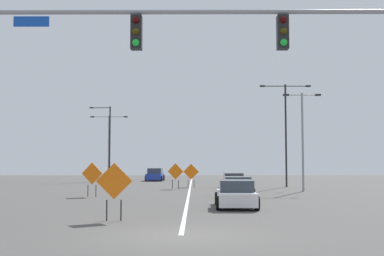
{
  "coord_description": "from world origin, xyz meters",
  "views": [
    {
      "loc": [
        0.41,
        -14.85,
        2.17
      ],
      "look_at": [
        0.22,
        18.43,
        4.5
      ],
      "focal_mm": 46.1,
      "sensor_mm": 36.0,
      "label": 1
    }
  ],
  "objects_px": {
    "street_lamp_near_right": "(302,133)",
    "construction_sign_left_shoulder": "(176,173)",
    "car_green_far": "(237,187)",
    "street_lamp_mid_right": "(286,126)",
    "construction_sign_right_shoulder": "(114,184)",
    "construction_sign_left_lane": "(92,175)",
    "traffic_signal_assembly": "(283,53)",
    "car_white_approaching": "(236,194)",
    "construction_sign_median_far": "(191,173)",
    "street_lamp_near_left": "(109,141)",
    "street_lamp_mid_left": "(108,139)",
    "car_blue_near": "(155,175)",
    "car_red_distant": "(233,181)"
  },
  "relations": [
    {
      "from": "street_lamp_mid_right",
      "to": "construction_sign_left_shoulder",
      "type": "distance_m",
      "value": 11.11
    },
    {
      "from": "street_lamp_near_right",
      "to": "construction_sign_left_shoulder",
      "type": "xyz_separation_m",
      "value": [
        -9.76,
        3.12,
        -3.07
      ]
    },
    {
      "from": "traffic_signal_assembly",
      "to": "construction_sign_right_shoulder",
      "type": "relative_size",
      "value": 6.29
    },
    {
      "from": "traffic_signal_assembly",
      "to": "street_lamp_mid_left",
      "type": "height_order",
      "value": "street_lamp_mid_left"
    },
    {
      "from": "street_lamp_near_right",
      "to": "street_lamp_near_left",
      "type": "height_order",
      "value": "street_lamp_near_left"
    },
    {
      "from": "street_lamp_near_right",
      "to": "car_green_far",
      "type": "distance_m",
      "value": 9.49
    },
    {
      "from": "street_lamp_near_right",
      "to": "car_green_far",
      "type": "bearing_deg",
      "value": -129.76
    },
    {
      "from": "car_white_approaching",
      "to": "traffic_signal_assembly",
      "type": "bearing_deg",
      "value": -85.58
    },
    {
      "from": "street_lamp_near_right",
      "to": "construction_sign_left_lane",
      "type": "bearing_deg",
      "value": -158.14
    },
    {
      "from": "street_lamp_near_left",
      "to": "construction_sign_median_far",
      "type": "distance_m",
      "value": 17.68
    },
    {
      "from": "construction_sign_right_shoulder",
      "to": "construction_sign_median_far",
      "type": "xyz_separation_m",
      "value": [
        2.7,
        24.97,
        -0.09
      ]
    },
    {
      "from": "traffic_signal_assembly",
      "to": "car_red_distant",
      "type": "relative_size",
      "value": 3.41
    },
    {
      "from": "car_green_far",
      "to": "street_lamp_near_left",
      "type": "bearing_deg",
      "value": 115.13
    },
    {
      "from": "street_lamp_mid_right",
      "to": "construction_sign_left_shoulder",
      "type": "relative_size",
      "value": 4.34
    },
    {
      "from": "street_lamp_near_left",
      "to": "street_lamp_mid_right",
      "type": "xyz_separation_m",
      "value": [
        18.27,
        -13.89,
        0.79
      ]
    },
    {
      "from": "car_red_distant",
      "to": "car_green_far",
      "type": "distance_m",
      "value": 11.18
    },
    {
      "from": "street_lamp_near_left",
      "to": "construction_sign_left_lane",
      "type": "bearing_deg",
      "value": -82.26
    },
    {
      "from": "street_lamp_mid_right",
      "to": "construction_sign_median_far",
      "type": "bearing_deg",
      "value": -177.11
    },
    {
      "from": "car_blue_near",
      "to": "construction_sign_median_far",
      "type": "bearing_deg",
      "value": -73.73
    },
    {
      "from": "street_lamp_mid_right",
      "to": "construction_sign_left_shoulder",
      "type": "bearing_deg",
      "value": -160.36
    },
    {
      "from": "construction_sign_left_shoulder",
      "to": "construction_sign_median_far",
      "type": "xyz_separation_m",
      "value": [
        1.25,
        3.04,
        -0.06
      ]
    },
    {
      "from": "construction_sign_left_lane",
      "to": "car_red_distant",
      "type": "relative_size",
      "value": 0.55
    },
    {
      "from": "street_lamp_mid_left",
      "to": "street_lamp_mid_right",
      "type": "relative_size",
      "value": 0.95
    },
    {
      "from": "street_lamp_mid_right",
      "to": "car_blue_near",
      "type": "relative_size",
      "value": 2.12
    },
    {
      "from": "street_lamp_near_left",
      "to": "street_lamp_mid_left",
      "type": "bearing_deg",
      "value": -100.18
    },
    {
      "from": "street_lamp_mid_right",
      "to": "car_red_distant",
      "type": "relative_size",
      "value": 2.31
    },
    {
      "from": "traffic_signal_assembly",
      "to": "street_lamp_mid_right",
      "type": "xyz_separation_m",
      "value": [
        5.44,
        29.09,
        -0.07
      ]
    },
    {
      "from": "traffic_signal_assembly",
      "to": "construction_sign_right_shoulder",
      "type": "bearing_deg",
      "value": 147.2
    },
    {
      "from": "construction_sign_right_shoulder",
      "to": "traffic_signal_assembly",
      "type": "bearing_deg",
      "value": -32.8
    },
    {
      "from": "car_green_far",
      "to": "car_blue_near",
      "type": "xyz_separation_m",
      "value": [
        -7.33,
        27.88,
        0.07
      ]
    },
    {
      "from": "street_lamp_mid_right",
      "to": "construction_sign_left_shoulder",
      "type": "height_order",
      "value": "street_lamp_mid_right"
    },
    {
      "from": "street_lamp_mid_right",
      "to": "construction_sign_right_shoulder",
      "type": "bearing_deg",
      "value": -113.74
    },
    {
      "from": "street_lamp_near_right",
      "to": "construction_sign_left_shoulder",
      "type": "distance_m",
      "value": 10.7
    },
    {
      "from": "construction_sign_left_shoulder",
      "to": "car_green_far",
      "type": "bearing_deg",
      "value": -66.86
    },
    {
      "from": "street_lamp_near_left",
      "to": "car_green_far",
      "type": "relative_size",
      "value": 1.86
    },
    {
      "from": "construction_sign_right_shoulder",
      "to": "car_blue_near",
      "type": "distance_m",
      "value": 40.04
    },
    {
      "from": "street_lamp_mid_left",
      "to": "construction_sign_left_shoulder",
      "type": "distance_m",
      "value": 19.5
    },
    {
      "from": "construction_sign_right_shoulder",
      "to": "street_lamp_mid_right",
      "type": "bearing_deg",
      "value": 66.26
    },
    {
      "from": "construction_sign_right_shoulder",
      "to": "construction_sign_left_lane",
      "type": "height_order",
      "value": "construction_sign_left_lane"
    },
    {
      "from": "street_lamp_near_right",
      "to": "traffic_signal_assembly",
      "type": "bearing_deg",
      "value": -103.7
    },
    {
      "from": "street_lamp_near_left",
      "to": "construction_sign_right_shoulder",
      "type": "bearing_deg",
      "value": -79.75
    },
    {
      "from": "car_blue_near",
      "to": "construction_sign_right_shoulder",
      "type": "bearing_deg",
      "value": -87.59
    },
    {
      "from": "street_lamp_mid_right",
      "to": "car_green_far",
      "type": "bearing_deg",
      "value": -112.6
    },
    {
      "from": "traffic_signal_assembly",
      "to": "construction_sign_left_lane",
      "type": "height_order",
      "value": "traffic_signal_assembly"
    },
    {
      "from": "street_lamp_mid_right",
      "to": "construction_sign_right_shoulder",
      "type": "distance_m",
      "value": 28.04
    },
    {
      "from": "traffic_signal_assembly",
      "to": "street_lamp_near_right",
      "type": "xyz_separation_m",
      "value": [
        5.48,
        22.5,
        -1.09
      ]
    },
    {
      "from": "construction_sign_left_shoulder",
      "to": "car_white_approaching",
      "type": "bearing_deg",
      "value": -77.73
    },
    {
      "from": "street_lamp_near_left",
      "to": "street_lamp_mid_right",
      "type": "distance_m",
      "value": 22.96
    },
    {
      "from": "construction_sign_right_shoulder",
      "to": "car_red_distant",
      "type": "bearing_deg",
      "value": 74.94
    },
    {
      "from": "traffic_signal_assembly",
      "to": "construction_sign_median_far",
      "type": "distance_m",
      "value": 29.13
    }
  ]
}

